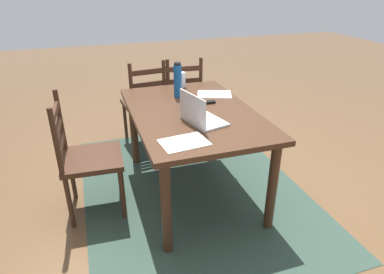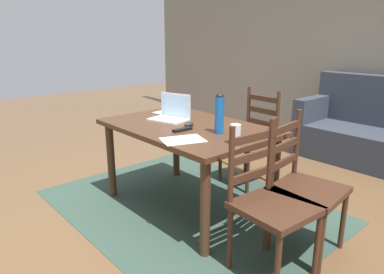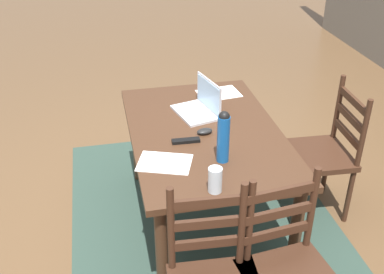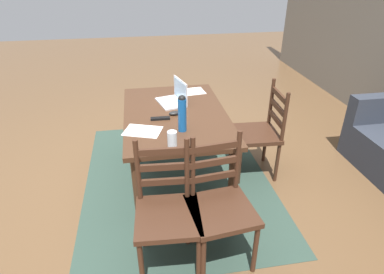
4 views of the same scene
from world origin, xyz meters
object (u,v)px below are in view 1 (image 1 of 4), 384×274
Objects in this scene: chair_right_near at (180,100)px; dining_table at (192,122)px; water_bottle at (178,79)px; laptop at (199,116)px; computer_mouse at (192,107)px; drinking_glass at (182,80)px; tv_remote at (205,103)px; chair_right_far at (147,104)px; chair_far_head at (86,158)px.

dining_table is at bearing 169.58° from chair_right_near.
water_bottle is at bearing 2.65° from dining_table.
laptop reaches higher than computer_mouse.
drinking_glass is 0.59m from computer_mouse.
drinking_glass is (-0.38, 0.09, 0.35)m from chair_right_near.
water_bottle is 0.33m from tv_remote.
water_bottle reaches higher than tv_remote.
dining_table is 1.03m from chair_right_near.
water_bottle is 3.10× the size of computer_mouse.
chair_right_far is at bearing 10.30° from dining_table.
chair_right_near is 2.60× the size of laptop.
tv_remote is at bearing -52.18° from dining_table.
laptop is 1.18× the size of water_bottle.
tv_remote is (0.08, -0.13, -0.01)m from computer_mouse.
laptop is at bearing 178.74° from water_bottle.
dining_table is 0.86m from chair_far_head.
computer_mouse reaches higher than dining_table.
drinking_glass is at bearing -23.10° from water_bottle.
water_bottle is (-0.65, 0.20, 0.44)m from chair_right_near.
drinking_glass is 0.51m from tv_remote.
water_bottle is at bearing -4.41° from computer_mouse.
laptop reaches higher than chair_far_head.
water_bottle reaches higher than laptop.
water_bottle reaches higher than chair_far_head.
chair_right_far is at bearing 36.36° from drinking_glass.
chair_right_near is at bearing -45.68° from chair_far_head.
drinking_glass is at bearing -8.34° from laptop.
computer_mouse is at bearing 171.65° from drinking_glass.
computer_mouse is at bearing -174.86° from water_bottle.
drinking_glass is (0.62, -0.93, 0.35)m from chair_far_head.
laptop reaches higher than drinking_glass.
tv_remote is (-0.89, -0.33, 0.29)m from chair_right_far.
chair_far_head is at bearing 82.81° from computer_mouse.
chair_right_near is at bearing -12.79° from drinking_glass.
laptop is at bearing -23.87° from tv_remote.
water_bottle is at bearing -165.65° from chair_right_far.
chair_far_head is 0.91m from laptop.
water_bottle is at bearing -1.26° from laptop.
chair_right_near is 1.31m from laptop.
chair_far_head reaches higher than computer_mouse.
chair_right_far is at bearing -157.52° from tv_remote.
water_bottle reaches higher than chair_right_far.
computer_mouse reaches higher than tv_remote.
chair_far_head is at bearing 123.46° from drinking_glass.
chair_right_far is 2.60× the size of laptop.
tv_remote is at bearing -69.90° from computer_mouse.
dining_table is at bearing -6.82° from laptop.
dining_table is 0.29m from laptop.
water_bottle is (-0.65, -0.17, 0.44)m from chair_right_far.
tv_remote is (-0.51, -0.05, -0.06)m from drinking_glass.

